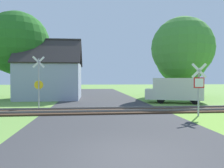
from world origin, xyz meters
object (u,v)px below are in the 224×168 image
tree_right (182,48)px  mail_truck (175,89)px  house (51,79)px  stop_sign_near (199,86)px  tree_left (18,43)px  tree_far (181,59)px  crossing_sign_far (39,80)px

tree_right → mail_truck: (-2.40, -4.02, -4.28)m
mail_truck → house: bearing=84.6°
tree_right → mail_truck: bearing=-120.9°
tree_right → stop_sign_near: bearing=-109.2°
house → tree_left: tree_left is taller
tree_far → house: bearing=-170.2°
tree_right → tree_left: bearing=172.0°
crossing_sign_far → tree_far: tree_far is taller
stop_sign_near → house: house is taller
tree_right → crossing_sign_far: bearing=-155.0°
crossing_sign_far → tree_right: size_ratio=0.43×
crossing_sign_far → tree_left: (-4.25, 8.92, 4.04)m
crossing_sign_far → tree_far: (15.52, 10.68, 2.71)m
house → tree_far: bearing=10.4°
crossing_sign_far → tree_right: 15.55m
stop_sign_near → crossing_sign_far: 10.92m
stop_sign_near → crossing_sign_far: (-9.98, 4.41, 0.32)m
crossing_sign_far → tree_left: tree_left is taller
stop_sign_near → tree_right: bearing=-101.6°
stop_sign_near → tree_left: 19.99m
tree_left → tree_far: (19.78, 1.76, -1.33)m
tree_right → tree_far: 4.69m
stop_sign_near → tree_right: 12.05m
tree_left → mail_truck: 17.60m
stop_sign_near → mail_truck: (1.36, 6.80, -0.53)m
house → tree_left: 5.58m
tree_left → tree_right: 18.18m
tree_left → tree_far: bearing=5.1°
crossing_sign_far → tree_right: (13.74, 6.41, 3.44)m
crossing_sign_far → house: (-0.51, 7.92, 0.03)m
house → tree_left: bearing=165.6°
house → tree_far: size_ratio=0.83×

